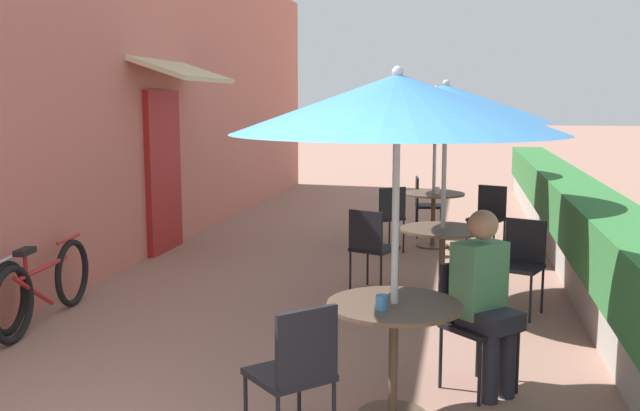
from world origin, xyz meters
TOP-DOWN VIEW (x-y plane):
  - cafe_facade_wall at (-2.54, 7.01)m, footprint 0.98×14.29m
  - planter_hedge at (2.75, 7.05)m, footprint 0.60×13.29m
  - patio_table_near at (1.06, 1.98)m, footprint 0.83×0.83m
  - patio_umbrella_near at (1.06, 1.98)m, footprint 1.99×1.99m
  - cafe_chair_near_left at (0.58, 1.39)m, footprint 0.57×0.57m
  - cafe_chair_near_right at (1.53, 2.57)m, footprint 0.57×0.57m
  - seated_patron_near_right at (1.61, 2.49)m, footprint 0.51×0.51m
  - coffee_cup_near at (1.00, 1.83)m, footprint 0.07×0.07m
  - patio_table_mid at (1.27, 4.67)m, footprint 0.83×0.83m
  - patio_umbrella_mid at (1.27, 4.67)m, footprint 1.99×1.99m
  - cafe_chair_mid_left at (1.99, 4.46)m, footprint 0.52×0.52m
  - cafe_chair_mid_right at (0.54, 4.88)m, footprint 0.52×0.52m
  - patio_table_far at (1.06, 7.40)m, footprint 0.83×0.83m
  - patio_umbrella_far at (1.06, 7.40)m, footprint 1.99×1.99m
  - cafe_chair_far_left at (0.50, 6.89)m, footprint 0.56×0.56m
  - cafe_chair_far_right at (1.78, 7.17)m, footprint 0.53×0.53m
  - cafe_chair_far_back at (0.90, 8.14)m, footprint 0.44×0.44m
  - coffee_cup_far at (1.11, 7.32)m, footprint 0.07×0.07m
  - bicycle_second at (-2.16, 3.29)m, footprint 0.23×1.74m

SIDE VIEW (x-z plane):
  - bicycle_second at x=-2.16m, z-range -0.03..0.71m
  - cafe_chair_near_left at x=0.58m, z-range 0.08..0.95m
  - cafe_chair_near_right at x=1.53m, z-range 0.08..0.95m
  - cafe_chair_mid_left at x=1.99m, z-range 0.08..0.95m
  - cafe_chair_mid_right at x=0.54m, z-range 0.08..0.95m
  - cafe_chair_far_left at x=0.50m, z-range 0.08..0.95m
  - cafe_chair_far_right at x=1.78m, z-range 0.08..0.95m
  - cafe_chair_far_back at x=0.90m, z-range 0.08..0.95m
  - planter_hedge at x=2.75m, z-range 0.03..1.04m
  - patio_table_near at x=1.06m, z-range 0.18..0.92m
  - patio_table_mid at x=1.27m, z-range 0.18..0.92m
  - patio_table_far at x=1.06m, z-range 0.18..0.92m
  - seated_patron_near_right at x=1.61m, z-range 0.06..1.31m
  - coffee_cup_near at x=1.00m, z-range 0.74..0.83m
  - coffee_cup_far at x=1.11m, z-range 0.74..0.83m
  - patio_umbrella_near at x=1.06m, z-range 0.86..3.02m
  - patio_umbrella_mid at x=1.27m, z-range 0.86..3.02m
  - patio_umbrella_far at x=1.06m, z-range 0.86..3.02m
  - cafe_facade_wall at x=-2.54m, z-range -0.01..4.19m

